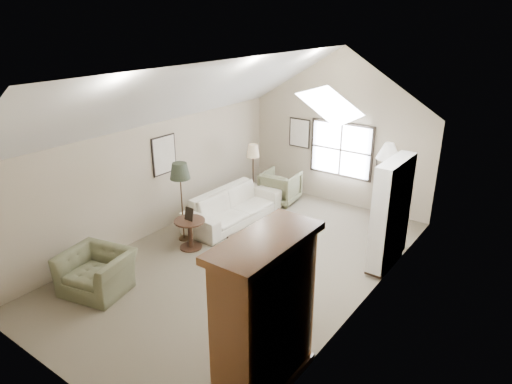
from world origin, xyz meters
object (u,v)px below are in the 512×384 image
Objects in this scene: armoire at (265,315)px; side_table at (190,234)px; armchair_far at (280,187)px; coffee_table at (250,249)px; armchair_near at (97,272)px; side_chair at (385,196)px; sofa at (234,206)px.

armoire is 4.19m from side_table.
side_table is (-0.14, -3.27, -0.09)m from armchair_far.
coffee_table is at bearing 15.86° from side_table.
armchair_near is at bearing -96.46° from side_table.
side_table is 4.78m from side_chair.
side_table is at bearing -174.83° from sofa.
sofa reaches higher than coffee_table.
coffee_table is 1.37m from side_table.
sofa is 3.67m from side_chair.
side_chair reaches higher than side_table.
armchair_far is 3.28m from side_table.
sofa is at bearing 75.02° from armchair_far.
armchair_near is at bearing 79.19° from armchair_far.
side_chair is at bearing -173.38° from armchair_far.
armchair_far is 1.41× the size of side_table.
armoire is at bearing -50.03° from coffee_table.
side_table is 0.55× the size of side_chair.
armoire reaches higher than armchair_near.
sofa is at bearing 74.47° from armchair_near.
side_chair is (2.76, 3.89, 0.27)m from side_table.
armchair_far is 3.13m from coffee_table.
side_chair reaches higher than sofa.
sofa is 3.76m from armchair_near.
sofa is 2.19× the size of side_chair.
side_chair reaches higher than armchair_near.
armchair_far is 2.69m from side_chair.
armoire is 6.45m from armchair_far.
armoire is 5.27m from sofa.
side_chair reaches higher than armchair_far.
armchair_far is (-3.34, 5.48, -0.68)m from armoire.
armoire is 0.84× the size of sofa.
sofa reaches higher than armchair_near.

